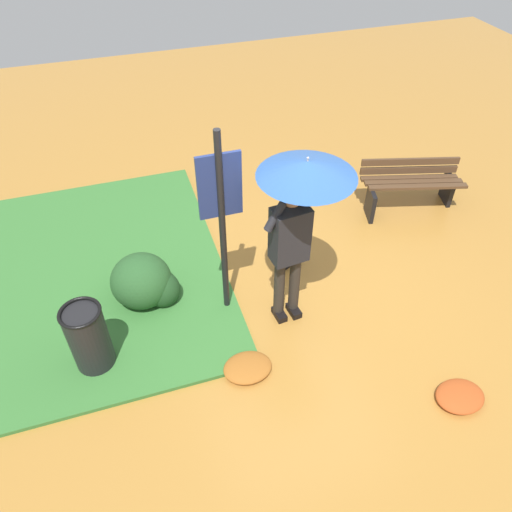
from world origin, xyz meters
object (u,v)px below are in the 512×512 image
object	(u,v)px
person_with_umbrella	(299,203)
info_sign_post	(221,208)
park_bench	(411,184)
trash_bin	(89,339)
handbag	(288,256)

from	to	relation	value
person_with_umbrella	info_sign_post	bearing A→B (deg)	157.54
park_bench	trash_bin	xyz separation A→B (m)	(-4.59, -1.47, 0.02)
handbag	park_bench	xyz separation A→B (m)	(2.11, 0.62, 0.28)
handbag	park_bench	size ratio (longest dim) A/B	0.26
park_bench	trash_bin	size ratio (longest dim) A/B	1.72
person_with_umbrella	trash_bin	world-z (taller)	person_with_umbrella
handbag	park_bench	world-z (taller)	park_bench
handbag	trash_bin	distance (m)	2.63
person_with_umbrella	handbag	distance (m)	1.64
info_sign_post	handbag	bearing A→B (deg)	26.70
person_with_umbrella	handbag	size ratio (longest dim) A/B	5.53
handbag	trash_bin	bearing A→B (deg)	-161.11
person_with_umbrella	info_sign_post	size ratio (longest dim) A/B	0.89
info_sign_post	handbag	distance (m)	1.69
info_sign_post	park_bench	distance (m)	3.42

